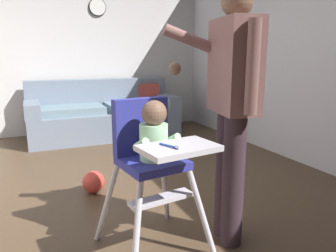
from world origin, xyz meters
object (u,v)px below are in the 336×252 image
object	(u,v)px
couch	(104,115)
adult_standing	(232,105)
high_chair	(152,147)
wall_clock	(97,7)
toy_ball	(93,182)

from	to	relation	value
couch	adult_standing	size ratio (longest dim) A/B	1.36
high_chair	wall_clock	size ratio (longest dim) A/B	3.55
couch	toy_ball	world-z (taller)	couch
wall_clock	toy_ball	bearing A→B (deg)	-104.13
adult_standing	wall_clock	bearing A→B (deg)	-77.86
couch	high_chair	world-z (taller)	high_chair
adult_standing	toy_ball	bearing A→B (deg)	-47.18
couch	toy_ball	size ratio (longest dim) A/B	11.02
toy_ball	high_chair	bearing A→B (deg)	-79.54
adult_standing	wall_clock	distance (m)	3.78
wall_clock	high_chair	bearing A→B (deg)	-97.23
adult_standing	toy_ball	distance (m)	1.54
adult_standing	wall_clock	size ratio (longest dim) A/B	5.94
high_chair	toy_ball	xyz separation A→B (m)	(-0.19, 1.01, -0.57)
couch	high_chair	bearing A→B (deg)	-7.05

